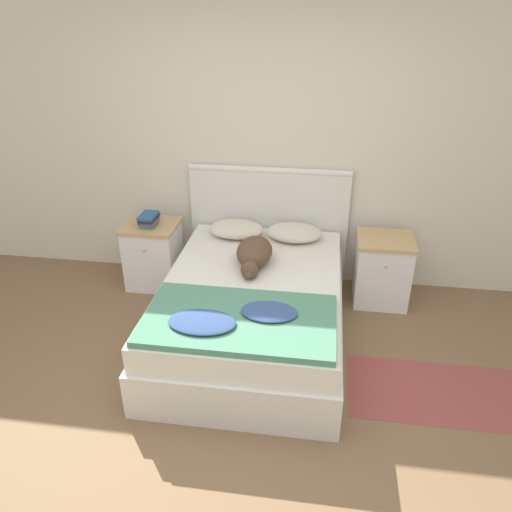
# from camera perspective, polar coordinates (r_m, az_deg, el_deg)

# --- Properties ---
(ground_plane) EXTENTS (16.00, 16.00, 0.00)m
(ground_plane) POSITION_cam_1_polar(r_m,az_deg,el_deg) (3.29, -3.80, -20.23)
(ground_plane) COLOR brown
(wall_back) EXTENTS (9.00, 0.06, 2.55)m
(wall_back) POSITION_cam_1_polar(r_m,az_deg,el_deg) (4.46, 1.36, 12.53)
(wall_back) COLOR beige
(wall_back) RESTS_ON ground_plane
(bed) EXTENTS (1.37, 1.96, 0.54)m
(bed) POSITION_cam_1_polar(r_m,az_deg,el_deg) (3.90, -0.42, -6.18)
(bed) COLOR silver
(bed) RESTS_ON ground_plane
(headboard) EXTENTS (1.45, 0.06, 1.10)m
(headboard) POSITION_cam_1_polar(r_m,az_deg,el_deg) (4.63, 1.44, 3.84)
(headboard) COLOR silver
(headboard) RESTS_ON ground_plane
(nightstand_left) EXTENTS (0.48, 0.45, 0.61)m
(nightstand_left) POSITION_cam_1_polar(r_m,az_deg,el_deg) (4.72, -11.62, 0.21)
(nightstand_left) COLOR white
(nightstand_left) RESTS_ON ground_plane
(nightstand_right) EXTENTS (0.48, 0.45, 0.61)m
(nightstand_right) POSITION_cam_1_polar(r_m,az_deg,el_deg) (4.50, 14.20, -1.54)
(nightstand_right) COLOR white
(nightstand_right) RESTS_ON ground_plane
(pillow_left) EXTENTS (0.48, 0.35, 0.13)m
(pillow_left) POSITION_cam_1_polar(r_m,az_deg,el_deg) (4.43, -2.27, 3.12)
(pillow_left) COLOR beige
(pillow_left) RESTS_ON bed
(pillow_right) EXTENTS (0.48, 0.35, 0.13)m
(pillow_right) POSITION_cam_1_polar(r_m,az_deg,el_deg) (4.37, 4.42, 2.71)
(pillow_right) COLOR beige
(pillow_right) RESTS_ON bed
(quilt) EXTENTS (1.25, 0.72, 0.08)m
(quilt) POSITION_cam_1_polar(r_m,az_deg,el_deg) (3.27, -2.13, -7.28)
(quilt) COLOR #4C8466
(quilt) RESTS_ON bed
(dog) EXTENTS (0.28, 0.62, 0.20)m
(dog) POSITION_cam_1_polar(r_m,az_deg,el_deg) (3.93, -0.19, 0.30)
(dog) COLOR brown
(dog) RESTS_ON bed
(book_stack) EXTENTS (0.15, 0.22, 0.10)m
(book_stack) POSITION_cam_1_polar(r_m,az_deg,el_deg) (4.55, -12.16, 4.06)
(book_stack) COLOR #337547
(book_stack) RESTS_ON nightstand_left
(rug) EXTENTS (1.23, 0.64, 0.00)m
(rug) POSITION_cam_1_polar(r_m,az_deg,el_deg) (3.79, 20.06, -14.43)
(rug) COLOR #93423D
(rug) RESTS_ON ground_plane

